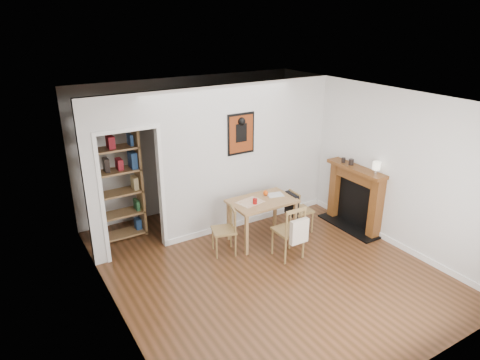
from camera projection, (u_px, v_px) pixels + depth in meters
ground at (263, 265)px, 6.68m from camera, size 5.20×5.20×0.00m
room_shell at (226, 162)px, 7.32m from camera, size 5.20×5.20×5.20m
dining_table at (262, 205)px, 7.20m from camera, size 1.10×0.70×0.75m
chair_left at (224, 231)px, 6.89m from camera, size 0.50×0.50×0.80m
chair_right at (300, 210)px, 7.59m from camera, size 0.47×0.42×0.79m
chair_front at (289, 231)px, 6.76m from camera, size 0.46×0.52×0.91m
bookshelf at (115, 183)px, 7.17m from camera, size 0.87×0.35×2.07m
fireplace at (355, 195)px, 7.70m from camera, size 0.45×1.25×1.16m
red_glass at (255, 201)px, 7.00m from camera, size 0.07×0.07×0.10m
orange_fruit at (266, 193)px, 7.34m from camera, size 0.09×0.09×0.09m
placemat at (250, 202)px, 7.09m from camera, size 0.46×0.38×0.00m
notebook at (275, 195)px, 7.36m from camera, size 0.31×0.26×0.01m
mantel_lamp at (376, 166)px, 7.12m from camera, size 0.13×0.13×0.21m
ceramic_jar_a at (351, 162)px, 7.57m from camera, size 0.09×0.09×0.11m
ceramic_jar_b at (343, 160)px, 7.69m from camera, size 0.07×0.07×0.09m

